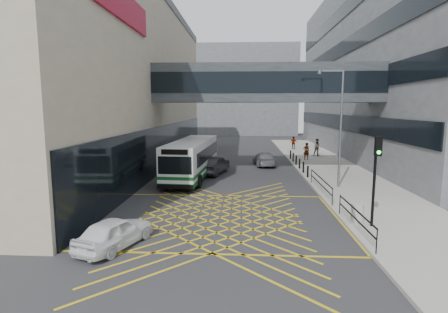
% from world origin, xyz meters
% --- Properties ---
extents(ground, '(120.00, 120.00, 0.00)m').
position_xyz_m(ground, '(0.00, 0.00, 0.00)').
color(ground, '#333335').
extents(building_whsmith, '(24.17, 42.00, 16.00)m').
position_xyz_m(building_whsmith, '(-17.98, 16.00, 8.00)').
color(building_whsmith, '#B8A88E').
rests_on(building_whsmith, ground).
extents(building_right, '(24.09, 44.00, 20.00)m').
position_xyz_m(building_right, '(23.98, 24.00, 10.00)').
color(building_right, slate).
rests_on(building_right, ground).
extents(building_far, '(28.00, 16.00, 18.00)m').
position_xyz_m(building_far, '(-2.00, 60.00, 9.00)').
color(building_far, slate).
rests_on(building_far, ground).
extents(skybridge, '(20.00, 4.10, 3.00)m').
position_xyz_m(skybridge, '(3.00, 12.00, 7.50)').
color(skybridge, '#373C41').
rests_on(skybridge, ground).
extents(pavement, '(6.00, 54.00, 0.16)m').
position_xyz_m(pavement, '(9.00, 15.00, 0.08)').
color(pavement, '#A9A49B').
rests_on(pavement, ground).
extents(box_junction, '(12.00, 9.00, 0.01)m').
position_xyz_m(box_junction, '(0.00, 0.00, 0.00)').
color(box_junction, gold).
rests_on(box_junction, ground).
extents(bus, '(3.20, 10.87, 3.01)m').
position_xyz_m(bus, '(-2.86, 10.19, 1.61)').
color(bus, silver).
rests_on(bus, ground).
extents(car_white, '(2.88, 4.27, 1.26)m').
position_xyz_m(car_white, '(-3.97, -4.00, 0.63)').
color(car_white, white).
rests_on(car_white, ground).
extents(car_dark, '(2.94, 5.13, 1.51)m').
position_xyz_m(car_dark, '(-1.32, 11.83, 0.76)').
color(car_dark, black).
rests_on(car_dark, ground).
extents(car_silver, '(2.30, 4.55, 1.36)m').
position_xyz_m(car_silver, '(3.24, 16.48, 0.68)').
color(car_silver, gray).
rests_on(car_silver, ground).
extents(traffic_light, '(0.29, 0.48, 4.17)m').
position_xyz_m(traffic_light, '(7.12, -1.44, 2.88)').
color(traffic_light, black).
rests_on(traffic_light, pavement).
extents(street_lamp, '(1.79, 0.29, 7.88)m').
position_xyz_m(street_lamp, '(7.57, 6.77, 4.65)').
color(street_lamp, slate).
rests_on(street_lamp, pavement).
extents(litter_bin, '(0.57, 0.57, 0.98)m').
position_xyz_m(litter_bin, '(6.53, -1.10, 0.65)').
color(litter_bin, '#ADA89E').
rests_on(litter_bin, pavement).
extents(kerb_railings, '(0.05, 12.54, 1.00)m').
position_xyz_m(kerb_railings, '(6.15, 1.78, 0.88)').
color(kerb_railings, black).
rests_on(kerb_railings, pavement).
extents(bollards, '(0.14, 10.14, 0.90)m').
position_xyz_m(bollards, '(6.25, 15.00, 0.61)').
color(bollards, black).
rests_on(bollards, pavement).
extents(pedestrian_a, '(0.78, 0.61, 1.78)m').
position_xyz_m(pedestrian_a, '(7.81, 19.51, 1.05)').
color(pedestrian_a, gray).
rests_on(pedestrian_a, pavement).
extents(pedestrian_b, '(0.97, 0.59, 1.94)m').
position_xyz_m(pedestrian_b, '(9.54, 22.26, 1.13)').
color(pedestrian_b, gray).
rests_on(pedestrian_b, pavement).
extents(pedestrian_c, '(1.01, 0.56, 1.65)m').
position_xyz_m(pedestrian_c, '(7.82, 28.89, 0.98)').
color(pedestrian_c, gray).
rests_on(pedestrian_c, pavement).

